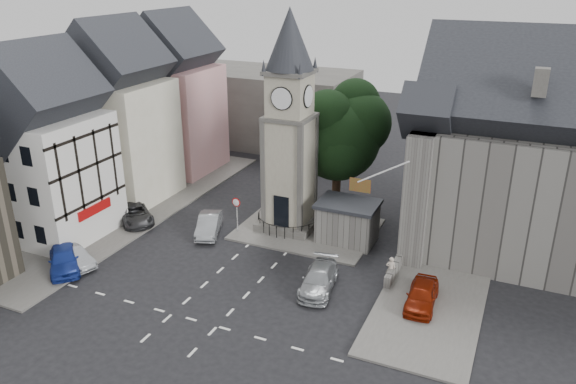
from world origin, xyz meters
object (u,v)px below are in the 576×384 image
at_px(stone_shelter, 348,222).
at_px(car_west_blue, 64,259).
at_px(car_east_red, 422,295).
at_px(clock_tower, 290,125).
at_px(pedestrian, 391,269).

bearing_deg(stone_shelter, car_west_blue, -143.92).
bearing_deg(stone_shelter, car_east_red, -43.08).
bearing_deg(stone_shelter, clock_tower, 174.16).
relative_size(stone_shelter, car_west_blue, 0.94).
distance_m(car_east_red, pedestrian, 3.16).
distance_m(clock_tower, pedestrian, 12.57).
bearing_deg(clock_tower, pedestrian, -27.36).
bearing_deg(pedestrian, car_east_red, 128.34).
relative_size(stone_shelter, car_east_red, 1.03).
xyz_separation_m(clock_tower, pedestrian, (9.10, -4.71, -7.28)).
xyz_separation_m(stone_shelter, car_west_blue, (-15.81, -11.52, -0.77)).
relative_size(car_west_blue, car_east_red, 1.10).
bearing_deg(car_west_blue, pedestrian, -25.58).
relative_size(stone_shelter, pedestrian, 2.55).
height_order(clock_tower, car_west_blue, clock_tower).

